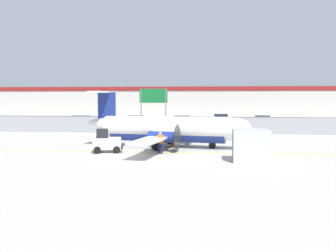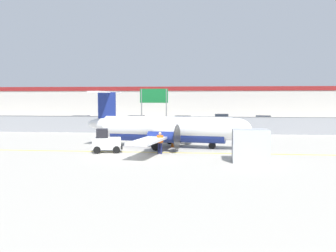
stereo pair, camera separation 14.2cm
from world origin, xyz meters
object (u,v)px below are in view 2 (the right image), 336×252
(traffic_cone_near_left, at_px, (172,144))
(commuter_airplane, at_px, (170,129))
(parked_car_2, at_px, (182,121))
(parked_car_4, at_px, (262,121))
(baggage_tug, at_px, (106,142))
(parked_car_0, at_px, (82,121))
(cargo_container, at_px, (250,146))
(ground_crew_worker, at_px, (160,142))
(parked_car_1, at_px, (137,121))
(parked_car_3, at_px, (221,119))
(highway_sign, at_px, (154,99))
(traffic_cone_near_right, at_px, (111,143))

(traffic_cone_near_left, bearing_deg, commuter_airplane, -127.63)
(parked_car_2, height_order, parked_car_4, same)
(baggage_tug, xyz_separation_m, parked_car_0, (-10.93, 25.88, 0.04))
(cargo_container, relative_size, parked_car_2, 0.57)
(ground_crew_worker, bearing_deg, traffic_cone_near_left, 9.35)
(cargo_container, bearing_deg, commuter_airplane, 133.54)
(parked_car_1, xyz_separation_m, parked_car_3, (12.82, 7.08, 0.00))
(highway_sign, bearing_deg, commuter_airplane, -76.66)
(baggage_tug, bearing_deg, parked_car_3, 58.99)
(traffic_cone_near_left, bearing_deg, cargo_container, -49.50)
(highway_sign, bearing_deg, parked_car_1, 114.99)
(traffic_cone_near_right, distance_m, highway_sign, 15.74)
(commuter_airplane, bearing_deg, parked_car_3, 89.30)
(traffic_cone_near_left, height_order, parked_car_3, parked_car_3)
(commuter_airplane, height_order, traffic_cone_near_left, commuter_airplane)
(parked_car_0, bearing_deg, cargo_container, -47.47)
(traffic_cone_near_right, distance_m, parked_car_1, 23.37)
(traffic_cone_near_right, xyz_separation_m, parked_car_3, (10.70, 30.34, 0.58))
(cargo_container, height_order, traffic_cone_near_right, cargo_container)
(highway_sign, bearing_deg, ground_crew_worker, -80.34)
(baggage_tug, bearing_deg, parked_car_2, 66.95)
(parked_car_4, bearing_deg, traffic_cone_near_left, 72.28)
(parked_car_0, distance_m, parked_car_2, 15.12)
(parked_car_0, distance_m, parked_car_1, 8.32)
(parked_car_2, height_order, highway_sign, highway_sign)
(parked_car_2, height_order, parked_car_3, same)
(baggage_tug, distance_m, ground_crew_worker, 4.35)
(parked_car_0, bearing_deg, parked_car_3, 26.32)
(cargo_container, relative_size, parked_car_0, 0.56)
(ground_crew_worker, relative_size, traffic_cone_near_left, 2.66)
(baggage_tug, bearing_deg, parked_car_4, 46.50)
(traffic_cone_near_left, bearing_deg, parked_car_1, 108.25)
(baggage_tug, relative_size, parked_car_1, 0.58)
(cargo_container, bearing_deg, highway_sign, 115.03)
(cargo_container, relative_size, parked_car_4, 0.56)
(parked_car_4, bearing_deg, traffic_cone_near_right, 63.13)
(baggage_tug, height_order, traffic_cone_near_left, baggage_tug)
(ground_crew_worker, bearing_deg, parked_car_2, 17.72)
(parked_car_4, distance_m, highway_sign, 18.57)
(traffic_cone_near_right, relative_size, parked_car_1, 0.15)
(parked_car_1, height_order, parked_car_4, same)
(cargo_container, xyz_separation_m, parked_car_4, (5.33, 32.17, -0.21))
(cargo_container, relative_size, traffic_cone_near_right, 3.81)
(traffic_cone_near_left, xyz_separation_m, traffic_cone_near_right, (-5.46, -0.31, 0.00))
(parked_car_0, height_order, highway_sign, highway_sign)
(parked_car_0, distance_m, parked_car_3, 22.55)
(traffic_cone_near_right, relative_size, parked_car_2, 0.15)
(commuter_airplane, distance_m, traffic_cone_near_left, 1.33)
(traffic_cone_near_left, distance_m, parked_car_4, 27.61)
(traffic_cone_near_left, distance_m, traffic_cone_near_right, 5.47)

